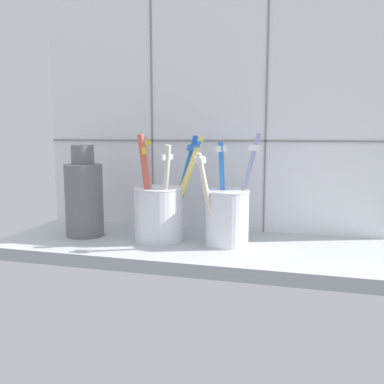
# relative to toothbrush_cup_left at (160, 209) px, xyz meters

# --- Properties ---
(counter_slab) EXTENTS (0.64, 0.22, 0.02)m
(counter_slab) POSITION_rel_toothbrush_cup_left_xyz_m (0.06, -0.01, -0.06)
(counter_slab) COLOR #9EA3A8
(counter_slab) RESTS_ON ground
(tile_wall_back) EXTENTS (0.64, 0.02, 0.45)m
(tile_wall_back) POSITION_rel_toothbrush_cup_left_xyz_m (0.06, 0.11, 0.15)
(tile_wall_back) COLOR white
(tile_wall_back) RESTS_ON ground
(toothbrush_cup_left) EXTENTS (0.12, 0.11, 0.18)m
(toothbrush_cup_left) POSITION_rel_toothbrush_cup_left_xyz_m (0.00, 0.00, 0.00)
(toothbrush_cup_left) COLOR white
(toothbrush_cup_left) RESTS_ON counter_slab
(toothbrush_cup_right) EXTENTS (0.09, 0.10, 0.18)m
(toothbrush_cup_right) POSITION_rel_toothbrush_cup_left_xyz_m (0.11, -0.00, -0.00)
(toothbrush_cup_right) COLOR white
(toothbrush_cup_right) RESTS_ON counter_slab
(ceramic_vase) EXTENTS (0.07, 0.07, 0.16)m
(ceramic_vase) POSITION_rel_toothbrush_cup_left_xyz_m (-0.14, -0.01, 0.02)
(ceramic_vase) COLOR slate
(ceramic_vase) RESTS_ON counter_slab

